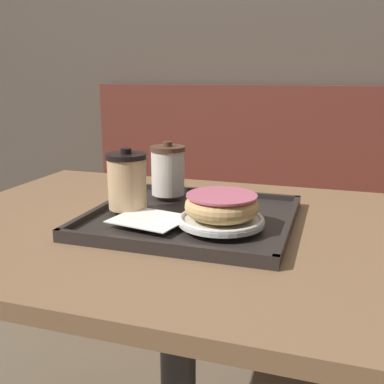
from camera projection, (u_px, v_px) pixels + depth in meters
wall_behind at (268, 34)px, 1.82m from camera, size 8.00×0.05×2.40m
booth_bench at (258, 259)px, 1.82m from camera, size 1.50×0.44×1.00m
cafe_table at (177, 293)px, 0.97m from camera, size 1.05×0.77×0.74m
serving_tray at (192, 218)px, 0.93m from camera, size 0.41×0.38×0.02m
napkin_paper at (150, 219)px, 0.87m from camera, size 0.15×0.14×0.00m
coffee_cup_front at (127, 181)px, 0.93m from camera, size 0.08×0.08×0.13m
coffee_cup_rear at (168, 170)px, 1.04m from camera, size 0.08×0.08×0.12m
plate_with_chocolate_donut at (221, 220)px, 0.84m from camera, size 0.16×0.16×0.01m
donut_chocolate_glazed at (222, 205)px, 0.84m from camera, size 0.14×0.14×0.04m
spoon at (226, 192)px, 1.06m from camera, size 0.11×0.12×0.01m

